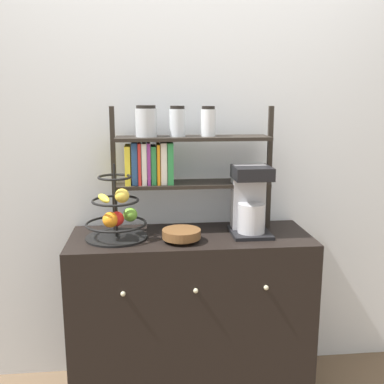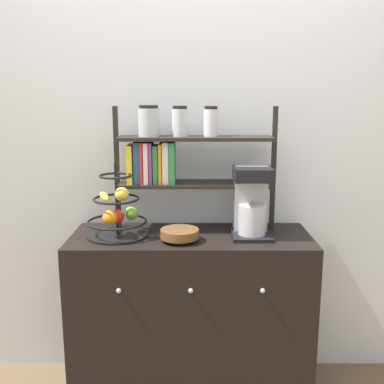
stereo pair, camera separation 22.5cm
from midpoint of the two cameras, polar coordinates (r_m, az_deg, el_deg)
wall_back at (r=2.50m, az=2.43°, el=5.30°), size 7.00×0.05×2.60m
sideboard at (r=2.48m, az=2.53°, el=-15.47°), size 1.23×0.49×0.89m
coffee_maker at (r=2.31m, az=10.30°, el=-1.17°), size 0.20×0.24×0.36m
fruit_stand at (r=2.27m, az=-6.72°, el=-2.77°), size 0.31×0.31×0.38m
wooden_bowl at (r=2.21m, az=1.33°, el=-5.41°), size 0.19×0.19×0.06m
shelf_hutch at (r=2.33m, az=0.32°, el=4.89°), size 0.84×0.20×0.66m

